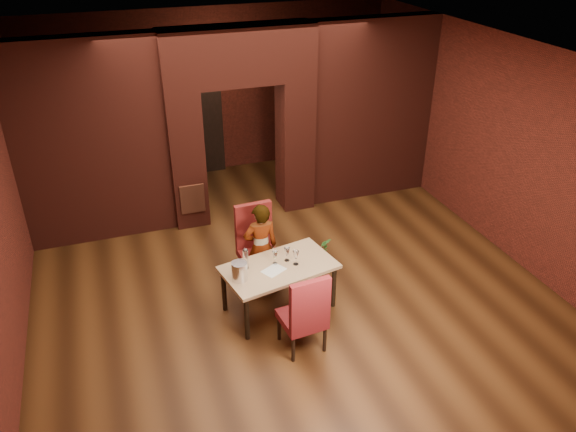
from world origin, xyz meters
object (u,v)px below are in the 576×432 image
person_seated (261,247)px  wine_glass_c (296,258)px  dining_table (279,287)px  water_bottle (246,259)px  chair_near (302,310)px  wine_glass_b (287,254)px  potted_plant (316,253)px  wine_bucket (240,271)px  wine_glass_a (275,258)px  chair_far (259,247)px

person_seated → wine_glass_c: 0.65m
dining_table → water_bottle: size_ratio=4.96×
chair_near → wine_glass_c: size_ratio=5.35×
chair_near → wine_glass_c: bearing=-109.4°
wine_glass_b → person_seated: bearing=116.9°
potted_plant → person_seated: bearing=-165.9°
potted_plant → wine_bucket: bearing=-147.6°
wine_glass_a → wine_bucket: size_ratio=0.76×
dining_table → wine_glass_c: 0.50m
wine_glass_a → potted_plant: 1.24m
wine_bucket → person_seated: bearing=54.1°
person_seated → wine_bucket: size_ratio=5.42×
water_bottle → person_seated: bearing=52.9°
wine_glass_a → wine_bucket: (-0.53, -0.19, 0.03)m
chair_far → person_seated: bearing=-98.5°
wine_glass_b → wine_bucket: 0.73m
person_seated → water_bottle: person_seated is taller
dining_table → wine_bucket: bearing=-179.1°
chair_far → potted_plant: chair_far is taller
person_seated → wine_glass_b: 0.51m
wine_glass_a → wine_glass_c: 0.27m
wine_glass_a → water_bottle: (-0.38, 0.03, 0.05)m
wine_glass_a → chair_near: bearing=-86.4°
dining_table → wine_glass_a: wine_glass_a is taller
dining_table → wine_glass_a: (-0.03, 0.07, 0.43)m
chair_far → chair_near: 1.45m
wine_glass_c → potted_plant: (0.61, 0.80, -0.55)m
wine_bucket → water_bottle: bearing=56.7°
wine_glass_a → water_bottle: 0.39m
wine_glass_c → chair_near: bearing=-104.6°
wine_glass_b → water_bottle: bearing=179.3°
wine_glass_c → potted_plant: size_ratio=0.45×
dining_table → chair_near: (0.02, -0.79, 0.21)m
water_bottle → potted_plant: size_ratio=0.64×
wine_bucket → water_bottle: 0.26m
dining_table → person_seated: bearing=87.9°
wine_glass_c → water_bottle: water_bottle is taller
wine_glass_b → water_bottle: 0.56m
chair_near → wine_glass_c: chair_near is taller
chair_near → wine_glass_a: bearing=-91.2°
wine_glass_c → wine_glass_a: bearing=158.2°
person_seated → wine_glass_a: person_seated is taller
chair_near → wine_glass_b: bearing=-102.4°
wine_glass_c → wine_bucket: size_ratio=0.84×
person_seated → wine_glass_b: person_seated is taller
wine_glass_a → water_bottle: water_bottle is taller
wine_glass_a → wine_glass_b: bearing=6.7°
chair_near → wine_glass_b: 0.92m
dining_table → wine_glass_a: bearing=103.1°
dining_table → chair_near: chair_near is taller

